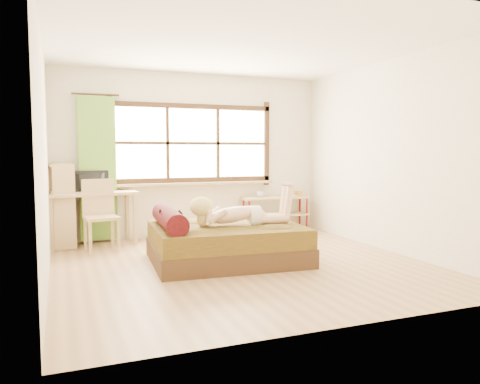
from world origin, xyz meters
name	(u,v)px	position (x,y,z in m)	size (l,w,h in m)	color
floor	(242,265)	(0.00, 0.00, 0.00)	(4.50, 4.50, 0.00)	#9E754C
ceiling	(242,45)	(0.00, 0.00, 2.70)	(4.50, 4.50, 0.00)	white
wall_back	(193,155)	(0.00, 2.25, 1.35)	(4.50, 4.50, 0.00)	silver
wall_front	(347,160)	(0.00, -2.25, 1.35)	(4.50, 4.50, 0.00)	silver
wall_left	(44,158)	(-2.25, 0.00, 1.35)	(4.50, 4.50, 0.00)	silver
wall_right	(391,156)	(2.25, 0.00, 1.35)	(4.50, 4.50, 0.00)	silver
window	(193,146)	(0.00, 2.22, 1.51)	(2.80, 0.16, 1.46)	#FFEDBF
curtain	(98,169)	(-1.55, 2.13, 1.15)	(0.55, 0.10, 2.20)	#529027
bed	(223,242)	(-0.16, 0.26, 0.26)	(1.99, 1.63, 0.72)	#30230E
woman	(239,203)	(0.04, 0.21, 0.76)	(1.32, 0.38, 0.57)	beige
kitten	(170,218)	(-0.83, 0.36, 0.59)	(0.28, 0.11, 0.23)	black
desk	(92,199)	(-1.66, 1.95, 0.70)	(1.35, 0.73, 0.81)	tan
monitor	(91,181)	(-1.66, 2.00, 0.97)	(0.55, 0.07, 0.32)	black
chair	(100,211)	(-1.57, 1.59, 0.56)	(0.50, 0.50, 1.02)	tan
pipe_shelf	(276,206)	(1.47, 2.07, 0.45)	(1.25, 0.35, 0.70)	tan
cup	(260,194)	(1.16, 2.07, 0.67)	(0.13, 0.13, 0.10)	gray
book	(286,196)	(1.66, 2.07, 0.63)	(0.16, 0.22, 0.02)	gray
bookshelf	(62,205)	(-2.08, 1.95, 0.63)	(0.37, 0.57, 1.23)	tan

